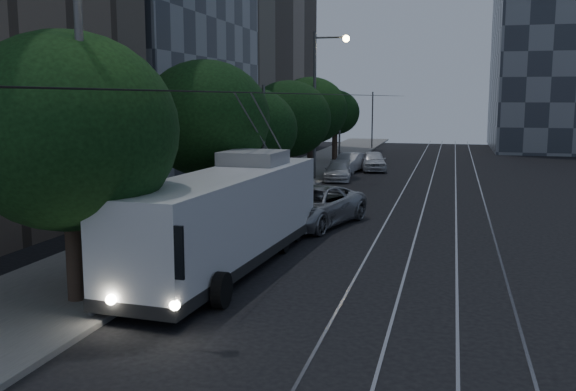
# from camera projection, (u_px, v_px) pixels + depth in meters

# --- Properties ---
(ground) EXTENTS (120.00, 120.00, 0.00)m
(ground) POSITION_uv_depth(u_px,v_px,m) (341.00, 286.00, 18.68)
(ground) COLOR black
(ground) RESTS_ON ground
(sidewalk) EXTENTS (5.00, 90.00, 0.15)m
(sidewalk) POSITION_uv_depth(u_px,v_px,m) (276.00, 185.00, 39.66)
(sidewalk) COLOR slate
(sidewalk) RESTS_ON ground
(tram_rails) EXTENTS (4.52, 90.00, 0.02)m
(tram_rails) POSITION_uv_depth(u_px,v_px,m) (442.00, 192.00, 37.21)
(tram_rails) COLOR #9898A0
(tram_rails) RESTS_ON ground
(overhead_wires) EXTENTS (2.23, 90.00, 6.00)m
(overhead_wires) POSITION_uv_depth(u_px,v_px,m) (316.00, 130.00, 38.53)
(overhead_wires) COLOR black
(overhead_wires) RESTS_ON ground
(trolleybus) EXTENTS (3.23, 11.98, 5.63)m
(trolleybus) POSITION_uv_depth(u_px,v_px,m) (228.00, 218.00, 20.48)
(trolleybus) COLOR white
(trolleybus) RESTS_ON ground
(pickup_silver) EXTENTS (4.31, 6.57, 1.68)m
(pickup_silver) POSITION_uv_depth(u_px,v_px,m) (312.00, 206.00, 27.35)
(pickup_silver) COLOR #A5A7AC
(pickup_silver) RESTS_ON ground
(car_white_a) EXTENTS (2.37, 4.14, 1.33)m
(car_white_a) POSITION_uv_depth(u_px,v_px,m) (305.00, 191.00, 33.04)
(car_white_a) COLOR #ADADB2
(car_white_a) RESTS_ON ground
(car_white_b) EXTENTS (2.18, 4.36, 1.22)m
(car_white_b) POSITION_uv_depth(u_px,v_px,m) (338.00, 171.00, 42.41)
(car_white_b) COLOR silver
(car_white_b) RESTS_ON ground
(car_white_c) EXTENTS (2.22, 4.43, 1.39)m
(car_white_c) POSITION_uv_depth(u_px,v_px,m) (350.00, 163.00, 47.08)
(car_white_c) COLOR silver
(car_white_c) RESTS_ON ground
(car_white_d) EXTENTS (2.53, 4.61, 1.49)m
(car_white_d) POSITION_uv_depth(u_px,v_px,m) (373.00, 161.00, 47.91)
(car_white_d) COLOR silver
(car_white_d) RESTS_ON ground
(tree_0) EXTENTS (5.65, 5.65, 7.14)m
(tree_0) POSITION_uv_depth(u_px,v_px,m) (68.00, 132.00, 16.31)
(tree_0) COLOR #2F241A
(tree_0) RESTS_ON ground
(tree_1) EXTENTS (5.09, 5.09, 6.92)m
(tree_1) POSITION_uv_depth(u_px,v_px,m) (206.00, 119.00, 25.33)
(tree_1) COLOR #2F241A
(tree_1) RESTS_ON ground
(tree_2) EXTENTS (4.48, 4.48, 5.92)m
(tree_2) POSITION_uv_depth(u_px,v_px,m) (251.00, 130.00, 31.12)
(tree_2) COLOR #2F241A
(tree_2) RESTS_ON ground
(tree_3) EXTENTS (5.04, 5.04, 6.45)m
(tree_3) POSITION_uv_depth(u_px,v_px,m) (289.00, 119.00, 38.09)
(tree_3) COLOR #2F241A
(tree_3) RESTS_ON ground
(tree_4) EXTENTS (5.05, 5.05, 6.83)m
(tree_4) POSITION_uv_depth(u_px,v_px,m) (310.00, 111.00, 43.74)
(tree_4) COLOR #2F241A
(tree_4) RESTS_ON ground
(tree_5) EXTENTS (4.06, 4.06, 6.05)m
(tree_5) POSITION_uv_depth(u_px,v_px,m) (335.00, 113.00, 52.79)
(tree_5) COLOR #2F241A
(tree_5) RESTS_ON ground
(streetlamp_near) EXTENTS (2.28, 0.44, 9.33)m
(streetlamp_near) POSITION_uv_depth(u_px,v_px,m) (97.00, 88.00, 14.87)
(streetlamp_near) COLOR #5C5C5F
(streetlamp_near) RESTS_ON ground
(streetlamp_far) EXTENTS (2.34, 0.44, 9.60)m
(streetlamp_far) POSITION_uv_depth(u_px,v_px,m) (321.00, 92.00, 41.41)
(streetlamp_far) COLOR #5C5C5F
(streetlamp_far) RESTS_ON ground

